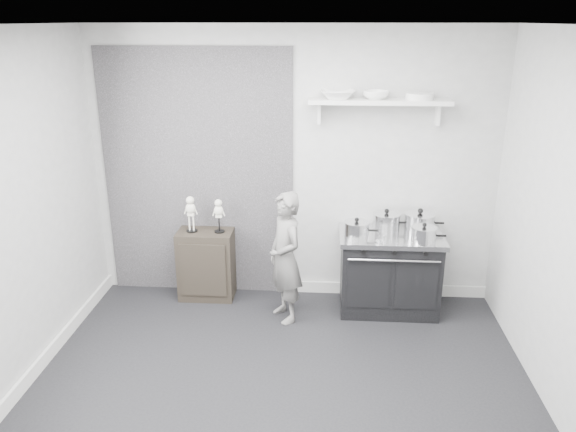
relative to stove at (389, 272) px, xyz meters
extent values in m
plane|color=black|center=(-0.97, -1.48, -0.40)|extent=(4.00, 4.00, 0.00)
cube|color=#A5A5A2|center=(-0.97, 0.32, 0.95)|extent=(4.00, 0.02, 2.70)
cube|color=#A5A5A2|center=(-0.97, -3.28, 0.95)|extent=(4.00, 0.02, 2.70)
cube|color=silver|center=(-0.97, -1.48, 2.30)|extent=(4.00, 3.60, 0.02)
cube|color=black|center=(-1.92, 0.31, 0.85)|extent=(1.90, 0.02, 2.50)
cube|color=silver|center=(0.03, 0.30, -0.34)|extent=(2.00, 0.03, 0.12)
cube|color=silver|center=(-2.95, -1.48, -0.34)|extent=(0.03, 3.60, 0.12)
cube|color=silver|center=(-0.17, 0.19, 1.62)|extent=(1.30, 0.26, 0.04)
cube|color=silver|center=(-0.72, 0.26, 1.50)|extent=(0.03, 0.12, 0.20)
cube|color=silver|center=(0.38, 0.26, 1.50)|extent=(0.03, 0.12, 0.20)
cube|color=black|center=(0.00, 0.00, -0.03)|extent=(0.93, 0.56, 0.75)
cube|color=silver|center=(0.00, 0.00, 0.37)|extent=(0.99, 0.60, 0.05)
cube|color=black|center=(-0.22, -0.28, -0.01)|extent=(0.39, 0.02, 0.48)
cube|color=black|center=(0.22, -0.28, -0.01)|extent=(0.39, 0.02, 0.48)
cylinder|color=silver|center=(0.00, -0.30, 0.25)|extent=(0.84, 0.02, 0.02)
cylinder|color=black|center=(-0.28, -0.29, 0.33)|extent=(0.04, 0.03, 0.04)
cylinder|color=black|center=(0.00, -0.29, 0.33)|extent=(0.04, 0.03, 0.04)
cylinder|color=black|center=(0.28, -0.29, 0.33)|extent=(0.04, 0.03, 0.04)
cube|color=black|center=(-1.84, 0.13, -0.04)|extent=(0.55, 0.32, 0.72)
imported|color=slate|center=(-1.00, -0.26, 0.23)|extent=(0.49, 0.55, 1.26)
cylinder|color=silver|center=(-0.34, -0.09, 0.46)|extent=(0.23, 0.23, 0.14)
cylinder|color=silver|center=(-0.34, -0.09, 0.54)|extent=(0.24, 0.24, 0.01)
sphere|color=black|center=(-0.34, -0.09, 0.56)|extent=(0.04, 0.04, 0.04)
cylinder|color=black|center=(-0.18, -0.09, 0.46)|extent=(0.10, 0.02, 0.02)
cylinder|color=silver|center=(-0.04, 0.13, 0.47)|extent=(0.26, 0.26, 0.15)
cylinder|color=silver|center=(-0.04, 0.13, 0.55)|extent=(0.27, 0.27, 0.01)
sphere|color=black|center=(-0.04, 0.13, 0.58)|extent=(0.05, 0.05, 0.05)
cylinder|color=black|center=(0.13, 0.13, 0.47)|extent=(0.10, 0.02, 0.02)
cylinder|color=silver|center=(0.28, 0.13, 0.47)|extent=(0.29, 0.29, 0.16)
cylinder|color=silver|center=(0.28, 0.13, 0.56)|extent=(0.30, 0.30, 0.01)
sphere|color=black|center=(0.28, 0.13, 0.59)|extent=(0.05, 0.05, 0.05)
cylinder|color=black|center=(0.46, 0.13, 0.47)|extent=(0.10, 0.02, 0.02)
cylinder|color=silver|center=(0.27, -0.18, 0.46)|extent=(0.23, 0.23, 0.13)
cylinder|color=silver|center=(0.27, -0.18, 0.53)|extent=(0.23, 0.23, 0.01)
sphere|color=black|center=(0.27, -0.18, 0.56)|extent=(0.04, 0.04, 0.04)
cylinder|color=black|center=(0.42, -0.18, 0.46)|extent=(0.10, 0.02, 0.02)
imported|color=white|center=(-0.55, 0.19, 1.68)|extent=(0.33, 0.33, 0.08)
imported|color=white|center=(-0.20, 0.19, 1.68)|extent=(0.24, 0.24, 0.08)
cylinder|color=white|center=(0.19, 0.19, 1.67)|extent=(0.25, 0.25, 0.06)
camera|label=1|loc=(-0.65, -5.04, 2.34)|focal=35.00mm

